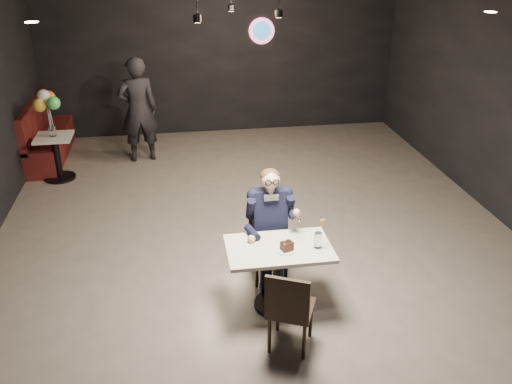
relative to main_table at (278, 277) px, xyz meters
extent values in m
plane|color=gray|center=(0.02, 1.48, -0.38)|extent=(9.00, 9.00, 0.00)
cube|color=white|center=(0.00, 0.00, 0.00)|extent=(1.10, 0.70, 0.75)
cube|color=black|center=(0.00, 0.55, 0.09)|extent=(0.42, 0.46, 0.92)
cube|color=black|center=(0.00, -0.63, 0.09)|extent=(0.57, 0.59, 0.92)
cube|color=black|center=(0.00, 0.55, 0.34)|extent=(0.60, 0.80, 1.44)
cylinder|color=white|center=(0.06, -0.06, 0.38)|extent=(0.24, 0.24, 0.01)
cube|color=black|center=(0.06, -0.09, 0.43)|extent=(0.14, 0.13, 0.08)
ellipsoid|color=#2C832A|center=(0.05, -0.12, 0.47)|extent=(0.06, 0.04, 0.01)
cylinder|color=silver|center=(0.39, -0.07, 0.46)|extent=(0.08, 0.08, 0.17)
cone|color=#B18C48|center=(0.46, -0.04, 0.61)|extent=(0.07, 0.07, 0.12)
cube|color=#44110E|center=(-3.23, 4.94, 0.15)|extent=(0.53, 2.11, 1.05)
cube|color=white|center=(-2.93, 3.94, -0.02)|extent=(0.58, 0.58, 0.72)
cylinder|color=silver|center=(-2.93, 3.94, 0.46)|extent=(0.11, 0.11, 0.16)
cube|color=yellow|center=(-2.93, 3.94, 0.84)|extent=(0.38, 0.38, 0.62)
imported|color=black|center=(-1.59, 4.60, 0.55)|extent=(0.75, 0.56, 1.86)
camera|label=1|loc=(-1.00, -4.75, 3.33)|focal=38.00mm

